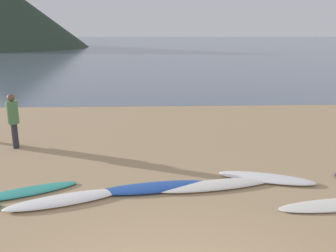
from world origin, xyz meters
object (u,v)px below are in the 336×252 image
surfboard_3 (155,187)px  person_2 (13,117)px  surfboard_1 (26,192)px  surfboard_4 (216,185)px  surfboard_2 (65,200)px  surfboard_5 (266,178)px

surfboard_3 → person_2: 4.99m
surfboard_1 → surfboard_4: size_ratio=0.79×
surfboard_2 → surfboard_5: (4.30, 0.91, 0.00)m
surfboard_1 → surfboard_5: (5.20, 0.47, 0.02)m
surfboard_5 → person_2: (-6.45, 2.52, 0.87)m
surfboard_4 → surfboard_1: bearing=171.0°
person_2 → surfboard_3: bearing=91.8°
surfboard_1 → surfboard_2: bearing=-50.7°
surfboard_1 → surfboard_2: surfboard_2 is taller
surfboard_5 → surfboard_3: bearing=-152.1°
surfboard_1 → surfboard_2: size_ratio=0.93×
surfboard_5 → surfboard_2: bearing=-149.3°
surfboard_4 → person_2: size_ratio=1.72×
surfboard_4 → surfboard_5: 1.25m
surfboard_2 → surfboard_5: same height
surfboard_2 → surfboard_5: size_ratio=1.06×
surfboard_4 → person_2: (-5.25, 2.85, 0.87)m
surfboard_3 → surfboard_4: (1.31, 0.08, -0.00)m
surfboard_3 → person_2: size_ratio=1.58×
surfboard_3 → surfboard_2: bearing=-174.0°
surfboard_1 → surfboard_5: bearing=-19.5°
surfboard_1 → surfboard_2: 1.00m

